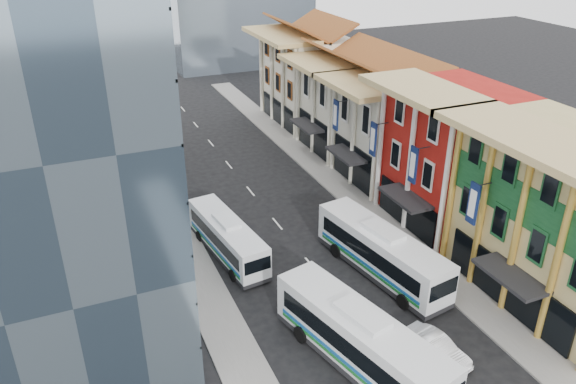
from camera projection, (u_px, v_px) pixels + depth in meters
name	position (u px, v px, depth m)	size (l,w,h in m)	color
sidewalk_right	(362.00, 205.00, 52.28)	(3.00, 90.00, 0.15)	slate
sidewalk_left	(182.00, 243.00, 46.31)	(3.00, 90.00, 0.15)	slate
shophouse_tan	(565.00, 221.00, 37.57)	(8.00, 14.00, 12.00)	tan
shophouse_red	(452.00, 157.00, 47.45)	(8.00, 10.00, 12.00)	#A61A12
shophouse_cream_near	(390.00, 132.00, 55.72)	(8.00, 9.00, 10.00)	silver
shophouse_cream_mid	(347.00, 106.00, 63.12)	(8.00, 9.00, 10.00)	silver
shophouse_cream_far	(308.00, 79.00, 71.54)	(8.00, 12.00, 11.00)	silver
office_tower	(36.00, 87.00, 34.19)	(12.00, 26.00, 30.00)	#3C4E5F
office_block_far	(57.00, 105.00, 57.05)	(10.00, 18.00, 14.00)	gray
bus_left_near	(360.00, 339.00, 32.98)	(2.97, 12.69, 4.07)	silver
bus_left_far	(227.00, 237.00, 44.11)	(2.43, 10.37, 3.32)	white
bus_right	(382.00, 251.00, 41.65)	(2.89, 12.35, 3.96)	white
sedan_right	(436.00, 348.00, 34.18)	(1.57, 4.49, 1.48)	white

